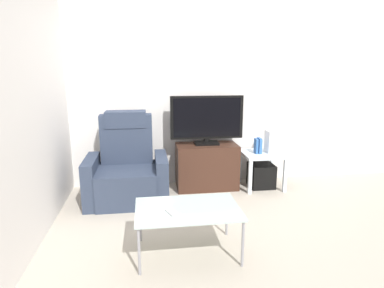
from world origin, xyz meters
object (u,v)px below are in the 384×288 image
at_px(tv_stand, 207,166).
at_px(game_console, 269,141).
at_px(subwoofer_box, 261,175).
at_px(recliner_armchair, 127,170).
at_px(television, 207,119).
at_px(book_middle, 259,146).
at_px(coffee_table, 188,211).
at_px(side_table, 262,158).
at_px(cell_phone, 172,212).
at_px(book_leftmost, 256,146).

height_order(tv_stand, game_console, game_console).
distance_m(subwoofer_box, game_console, 0.48).
relative_size(tv_stand, game_console, 2.73).
height_order(recliner_armchair, subwoofer_box, recliner_armchair).
relative_size(tv_stand, television, 0.84).
height_order(television, book_middle, television).
distance_m(tv_stand, coffee_table, 1.67).
bearing_deg(side_table, cell_phone, -130.25).
xyz_separation_m(recliner_armchair, book_middle, (1.75, 0.17, 0.22)).
distance_m(subwoofer_box, cell_phone, 2.12).
distance_m(recliner_armchair, book_middle, 1.77).
distance_m(television, book_middle, 0.79).
bearing_deg(coffee_table, game_console, 49.62).
xyz_separation_m(book_middle, coffee_table, (-1.16, -1.51, -0.19)).
bearing_deg(television, game_console, -5.75).
bearing_deg(book_middle, recliner_armchair, -174.47).
xyz_separation_m(recliner_armchair, coffee_table, (0.58, -1.34, 0.03)).
xyz_separation_m(book_middle, cell_phone, (-1.30, -1.58, -0.16)).
xyz_separation_m(subwoofer_box, cell_phone, (-1.36, -1.60, 0.27)).
height_order(tv_stand, television, television).
height_order(book_middle, coffee_table, book_middle).
xyz_separation_m(book_leftmost, game_console, (0.19, 0.03, 0.05)).
height_order(subwoofer_box, book_middle, book_middle).
bearing_deg(recliner_armchair, book_leftmost, 4.27).
distance_m(recliner_armchair, game_console, 1.92).
bearing_deg(cell_phone, coffee_table, 8.71).
xyz_separation_m(side_table, cell_phone, (-1.36, -1.60, 0.02)).
bearing_deg(cell_phone, subwoofer_box, 29.86).
distance_m(book_leftmost, game_console, 0.20).
xyz_separation_m(television, book_leftmost, (0.65, -0.11, -0.36)).
xyz_separation_m(side_table, book_leftmost, (-0.10, -0.02, 0.18)).
height_order(recliner_armchair, book_leftmost, recliner_armchair).
height_order(television, coffee_table, television).
bearing_deg(television, book_middle, -9.34).
bearing_deg(game_console, subwoofer_box, -173.66).
xyz_separation_m(television, game_console, (0.84, -0.08, -0.31)).
distance_m(recliner_armchair, coffee_table, 1.46).
bearing_deg(book_leftmost, cell_phone, -128.45).
bearing_deg(book_middle, subwoofer_box, 20.22).
distance_m(television, book_leftmost, 0.76).
bearing_deg(cell_phone, side_table, 29.86).
bearing_deg(side_table, coffee_table, -128.55).
xyz_separation_m(recliner_armchair, subwoofer_box, (1.80, 0.19, -0.21)).
distance_m(subwoofer_box, book_leftmost, 0.44).
bearing_deg(book_middle, coffee_table, -127.65).
distance_m(book_middle, cell_phone, 2.06).
xyz_separation_m(side_table, game_console, (0.09, 0.01, 0.23)).
distance_m(book_leftmost, cell_phone, 2.03).
height_order(television, side_table, television).
relative_size(recliner_armchair, book_middle, 5.21).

